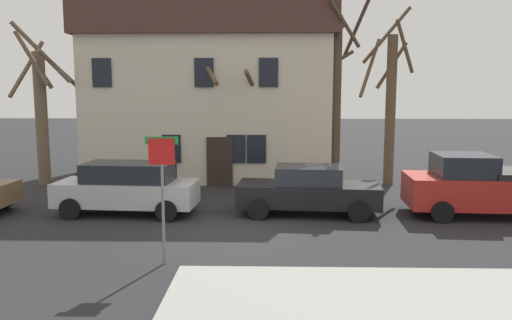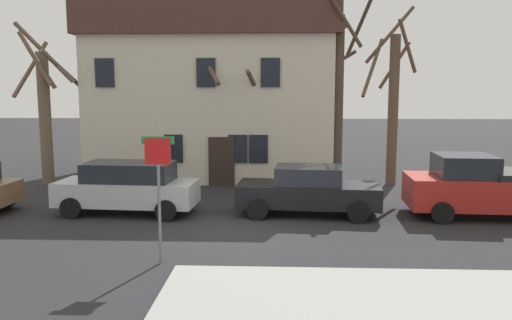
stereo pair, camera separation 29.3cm
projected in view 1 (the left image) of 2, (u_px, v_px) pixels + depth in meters
ground_plane at (235, 233)px, 14.53m from camera, size 120.00×120.00×0.00m
building_main at (213, 86)px, 24.69m from camera, size 11.34×7.68×8.37m
tree_bare_near at (41, 107)px, 21.37m from camera, size 2.82×2.82×6.77m
tree_bare_mid at (230, 108)px, 21.79m from camera, size 2.91×3.13×6.10m
tree_bare_far at (336, 92)px, 21.48m from camera, size 2.60×2.28×7.95m
tree_bare_end at (390, 101)px, 21.64m from camera, size 2.46×2.38×7.71m
car_silver_wagon at (128, 187)px, 16.61m from camera, size 4.67×2.18×1.72m
car_black_sedan at (308, 190)px, 16.58m from camera, size 4.73×2.28×1.61m
pickup_truck_red at (492, 186)px, 16.34m from camera, size 5.60×2.56×2.01m
street_sign_pole at (162, 176)px, 11.62m from camera, size 0.76×0.07×3.01m
bicycle_leaning at (94, 177)px, 21.69m from camera, size 1.72×0.40×1.03m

